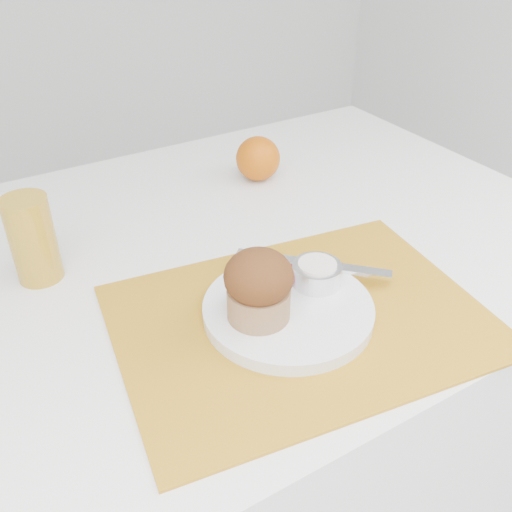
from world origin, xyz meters
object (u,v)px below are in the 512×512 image
orange (258,159)px  juice_glass (33,239)px  plate (288,310)px  muffin (259,286)px  table (219,414)px

orange → juice_glass: 0.44m
plate → muffin: (-0.04, 0.00, 0.05)m
table → muffin: bearing=-99.4°
table → plate: 0.43m
table → plate: bearing=-86.6°
plate → orange: orange is taller
table → orange: (0.19, 0.17, 0.42)m
orange → muffin: size_ratio=0.84×
plate → juice_glass: juice_glass is taller
table → orange: 0.49m
plate → juice_glass: (-0.25, 0.26, 0.05)m
plate → orange: bearing=64.3°
table → plate: plate is taller
plate → muffin: 0.07m
plate → orange: 0.41m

